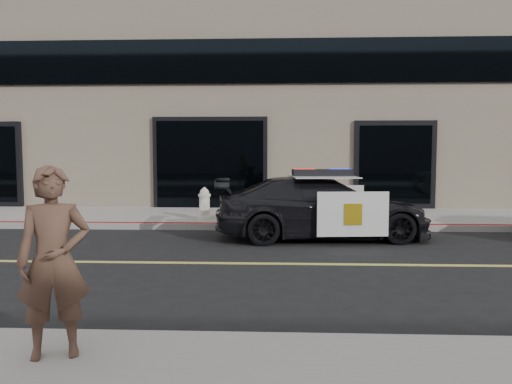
{
  "coord_description": "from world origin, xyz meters",
  "views": [
    {
      "loc": [
        1.04,
        -8.01,
        1.81
      ],
      "look_at": [
        0.59,
        2.2,
        1.0
      ],
      "focal_mm": 35.0,
      "sensor_mm": 36.0,
      "label": 1
    }
  ],
  "objects": [
    {
      "name": "police_car",
      "position": [
        1.97,
        2.46,
        0.66
      ],
      "size": [
        2.62,
        4.81,
        1.47
      ],
      "color": "black",
      "rests_on": "ground"
    },
    {
      "name": "pedestrian_a",
      "position": [
        -0.77,
        -4.11,
        0.93
      ],
      "size": [
        0.81,
        0.74,
        1.56
      ],
      "primitive_type": "imported",
      "rotation": [
        0.0,
        0.0,
        0.35
      ],
      "color": "brown",
      "rests_on": "sidewalk_s"
    },
    {
      "name": "ground",
      "position": [
        0.0,
        0.0,
        0.0
      ],
      "size": [
        120.0,
        120.0,
        0.0
      ],
      "primitive_type": "plane",
      "color": "black",
      "rests_on": "ground"
    },
    {
      "name": "fire_hydrant",
      "position": [
        -0.78,
        4.27,
        0.52
      ],
      "size": [
        0.36,
        0.5,
        0.8
      ],
      "color": "silver",
      "rests_on": "sidewalk_n"
    },
    {
      "name": "sidewalk_n",
      "position": [
        0.0,
        5.25,
        0.07
      ],
      "size": [
        60.0,
        3.5,
        0.15
      ],
      "primitive_type": "cube",
      "color": "gray",
      "rests_on": "ground"
    },
    {
      "name": "building_n",
      "position": [
        0.0,
        10.5,
        6.0
      ],
      "size": [
        60.0,
        7.0,
        12.0
      ],
      "primitive_type": "cube",
      "color": "#756856",
      "rests_on": "ground"
    }
  ]
}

